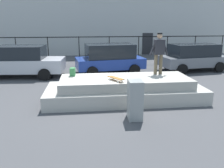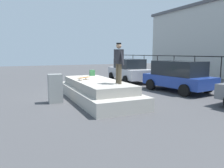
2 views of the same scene
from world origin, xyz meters
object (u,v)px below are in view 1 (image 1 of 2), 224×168
Objects in this scene: car_silver_sedan_near at (22,61)px; car_blue_hatchback_mid at (110,58)px; skateboarder at (159,51)px; utility_box at (135,100)px; skateboard at (116,78)px; car_grey_hatchback_far at (193,57)px; backpack at (73,72)px.

car_blue_hatchback_mid is (5.05, 0.43, 0.04)m from car_silver_sedan_near.
car_silver_sedan_near is (-6.61, 4.14, -1.01)m from skateboarder.
skateboard is at bearing 108.02° from utility_box.
skateboard is 0.59× the size of utility_box.
skateboarder is at bearing -32.07° from car_silver_sedan_near.
car_blue_hatchback_mid is 3.31× the size of utility_box.
car_blue_hatchback_mid is at bearing 92.15° from utility_box.
car_grey_hatchback_far is (5.34, 0.12, -0.03)m from car_blue_hatchback_mid.
car_silver_sedan_near is 1.10× the size of car_grey_hatchback_far.
utility_box reaches higher than skateboard.
skateboarder reaches higher than backpack.
backpack is 3.24m from utility_box.
backpack is 0.08× the size of car_blue_hatchback_mid.
car_silver_sedan_near is 3.72× the size of utility_box.
skateboarder is 3.08m from utility_box.
skateboard is at bearing -135.39° from car_grey_hatchback_far.
car_silver_sedan_near is at bearing 147.93° from skateboarder.
car_grey_hatchback_far is (7.34, 4.63, -0.18)m from backpack.
car_grey_hatchback_far is at bearing 3.04° from car_silver_sedan_near.
car_blue_hatchback_mid is (0.36, 5.50, -0.09)m from skateboard.
utility_box is at bearing 45.32° from backpack.
backpack is at bearing 179.01° from skateboarder.
skateboarder is 2.25× the size of skateboard.
car_silver_sedan_near reaches higher than utility_box.
skateboard is 8.00m from car_grey_hatchback_far.
skateboarder is 7.86m from car_silver_sedan_near.
car_blue_hatchback_mid is at bearing -178.67° from car_grey_hatchback_far.
backpack is 0.08× the size of car_grey_hatchback_far.
car_silver_sedan_near is 1.12× the size of car_blue_hatchback_mid.
car_grey_hatchback_far is at bearing 1.33° from car_blue_hatchback_mid.
backpack is 0.26× the size of utility_box.
skateboarder reaches higher than utility_box.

